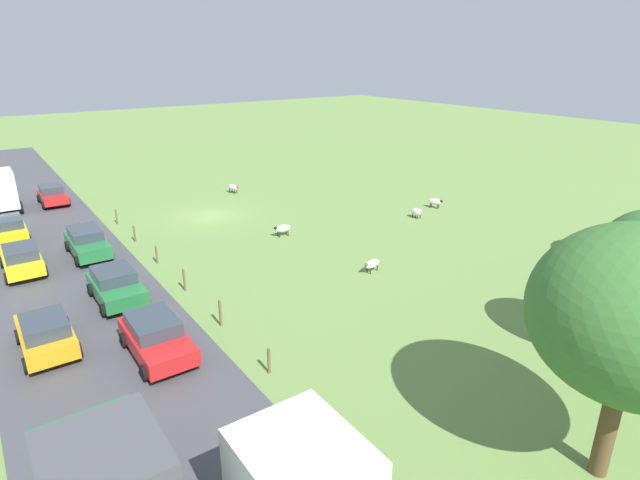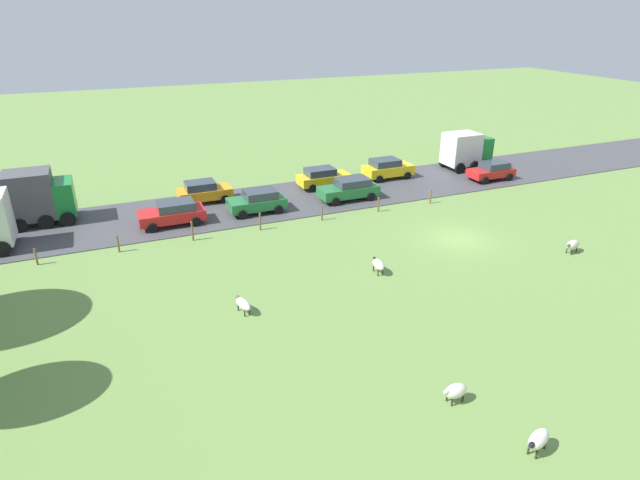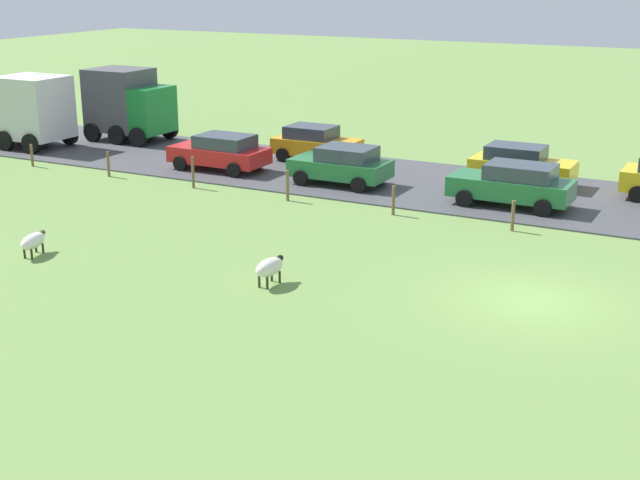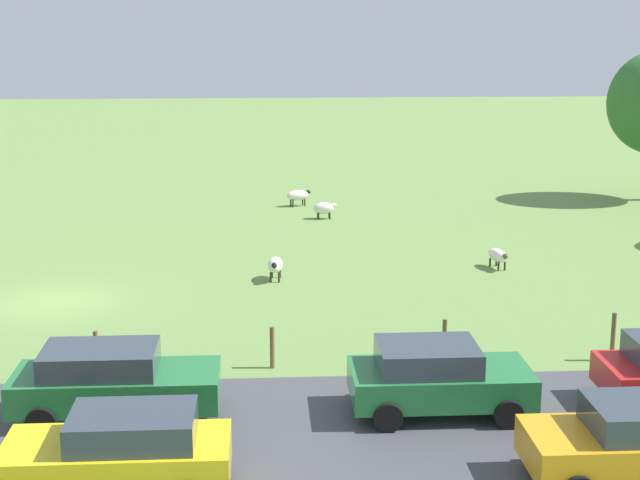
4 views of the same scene
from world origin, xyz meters
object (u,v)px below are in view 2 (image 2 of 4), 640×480
object	(u,v)px
car_6	(257,201)
truck_2	(466,150)
sheep_0	(455,391)
sheep_1	(243,304)
car_5	(204,191)
sheep_2	(538,439)
car_7	(387,168)
sheep_4	(573,245)
car_1	(323,177)
sheep_3	(378,264)
car_4	(349,189)
car_2	(173,213)
car_0	(492,170)
truck_1	(39,196)

from	to	relation	value
car_6	truck_2	bearing A→B (deg)	-80.62
sheep_0	truck_2	distance (m)	31.79
sheep_1	car_5	distance (m)	16.32
sheep_2	car_7	size ratio (longest dim) A/B	0.30
sheep_4	car_1	bearing A→B (deg)	27.29
car_5	sheep_3	bearing A→B (deg)	-156.78
sheep_2	car_4	world-z (taller)	car_4
car_4	car_2	bearing A→B (deg)	89.57
sheep_2	car_6	xyz separation A→B (m)	(24.83, 2.10, 0.36)
car_6	sheep_2	bearing A→B (deg)	-175.18
truck_2	sheep_0	bearing A→B (deg)	142.41
car_6	car_7	size ratio (longest dim) A/B	0.96
sheep_1	car_1	distance (m)	19.50
car_5	sheep_2	bearing A→B (deg)	-169.62
sheep_3	car_4	distance (m)	12.06
car_0	car_2	distance (m)	26.36
truck_2	car_1	xyz separation A→B (m)	(0.03, 13.95, -0.89)
sheep_4	car_4	world-z (taller)	car_4
car_1	sheep_4	bearing A→B (deg)	-152.71
car_4	car_5	bearing A→B (deg)	70.09
truck_1	sheep_3	bearing A→B (deg)	-131.30
sheep_2	car_0	world-z (taller)	car_0
sheep_2	car_5	bearing A→B (deg)	10.38
sheep_3	car_4	size ratio (longest dim) A/B	0.27
car_5	car_6	bearing A→B (deg)	-138.98
sheep_3	car_1	xyz separation A→B (m)	(15.01, -3.09, 0.35)
car_4	sheep_2	bearing A→B (deg)	168.39
sheep_2	car_2	size ratio (longest dim) A/B	0.29
sheep_0	car_5	world-z (taller)	car_5
car_2	car_4	distance (m)	13.06
sheep_2	car_2	xyz separation A→B (m)	(24.78, 7.99, 0.35)
sheep_3	sheep_4	bearing A→B (deg)	-100.21
truck_2	car_7	bearing A→B (deg)	88.86
sheep_2	car_0	size ratio (longest dim) A/B	0.32
sheep_2	car_1	distance (m)	28.59
truck_2	car_6	size ratio (longest dim) A/B	1.01
car_2	car_6	distance (m)	5.90
sheep_3	car_7	size ratio (longest dim) A/B	0.30
car_5	car_7	xyz separation A→B (m)	(-0.04, -15.63, 0.04)
car_2	sheep_1	bearing A→B (deg)	-173.75
sheep_2	sheep_3	bearing A→B (deg)	-5.64
sheep_1	car_7	size ratio (longest dim) A/B	0.32
sheep_1	truck_1	bearing A→B (deg)	30.06
sheep_0	car_1	xyz separation A→B (m)	(25.20, -5.43, 0.40)
sheep_3	car_1	bearing A→B (deg)	-11.63
car_1	car_7	size ratio (longest dim) A/B	1.00
car_7	car_6	bearing A→B (deg)	105.76
truck_1	car_5	world-z (taller)	truck_1
car_1	car_7	bearing A→B (deg)	-88.82
sheep_4	sheep_3	bearing A→B (deg)	79.79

